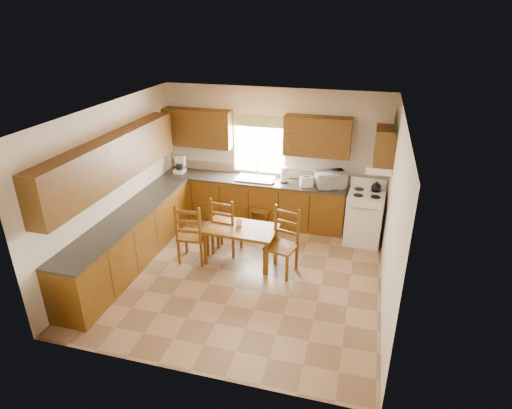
% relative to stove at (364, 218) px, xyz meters
% --- Properties ---
extents(floor, '(4.50, 4.50, 0.00)m').
position_rel_stove_xyz_m(floor, '(-1.88, -1.66, -0.48)').
color(floor, '#957454').
rests_on(floor, ground).
extents(ceiling, '(4.50, 4.50, 0.00)m').
position_rel_stove_xyz_m(ceiling, '(-1.88, -1.66, 2.22)').
color(ceiling, '#9C6526').
rests_on(ceiling, floor).
extents(wall_left, '(4.50, 4.50, 0.00)m').
position_rel_stove_xyz_m(wall_left, '(-4.13, -1.66, 0.87)').
color(wall_left, beige).
rests_on(wall_left, floor).
extents(wall_right, '(4.50, 4.50, 0.00)m').
position_rel_stove_xyz_m(wall_right, '(0.37, -1.66, 0.87)').
color(wall_right, beige).
rests_on(wall_right, floor).
extents(wall_back, '(4.50, 4.50, 0.00)m').
position_rel_stove_xyz_m(wall_back, '(-1.88, 0.59, 0.87)').
color(wall_back, beige).
rests_on(wall_back, floor).
extents(wall_front, '(4.50, 4.50, 0.00)m').
position_rel_stove_xyz_m(wall_front, '(-1.88, -3.91, 0.87)').
color(wall_front, beige).
rests_on(wall_front, floor).
extents(lower_cab_back, '(3.75, 0.60, 0.88)m').
position_rel_stove_xyz_m(lower_cab_back, '(-2.25, 0.29, -0.04)').
color(lower_cab_back, brown).
rests_on(lower_cab_back, floor).
extents(lower_cab_left, '(0.60, 3.60, 0.88)m').
position_rel_stove_xyz_m(lower_cab_left, '(-3.83, -1.81, -0.04)').
color(lower_cab_left, brown).
rests_on(lower_cab_left, floor).
extents(counter_back, '(3.75, 0.63, 0.04)m').
position_rel_stove_xyz_m(counter_back, '(-2.25, 0.29, 0.42)').
color(counter_back, '#38322D').
rests_on(counter_back, lower_cab_back).
extents(counter_left, '(0.63, 3.60, 0.04)m').
position_rel_stove_xyz_m(counter_left, '(-3.83, -1.81, 0.42)').
color(counter_left, '#38322D').
rests_on(counter_left, lower_cab_left).
extents(backsplash, '(3.75, 0.01, 0.18)m').
position_rel_stove_xyz_m(backsplash, '(-2.25, 0.58, 0.53)').
color(backsplash, '#9F8266').
rests_on(backsplash, counter_back).
extents(upper_cab_back_left, '(1.41, 0.33, 0.75)m').
position_rel_stove_xyz_m(upper_cab_back_left, '(-3.43, 0.42, 1.37)').
color(upper_cab_back_left, brown).
rests_on(upper_cab_back_left, wall_back).
extents(upper_cab_back_right, '(1.25, 0.33, 0.75)m').
position_rel_stove_xyz_m(upper_cab_back_right, '(-1.02, 0.42, 1.37)').
color(upper_cab_back_right, brown).
rests_on(upper_cab_back_right, wall_back).
extents(upper_cab_left, '(0.33, 3.60, 0.75)m').
position_rel_stove_xyz_m(upper_cab_left, '(-3.96, -1.81, 1.37)').
color(upper_cab_left, brown).
rests_on(upper_cab_left, wall_left).
extents(upper_cab_stove, '(0.33, 0.62, 0.62)m').
position_rel_stove_xyz_m(upper_cab_stove, '(0.20, -0.01, 1.42)').
color(upper_cab_stove, brown).
rests_on(upper_cab_stove, wall_right).
extents(range_hood, '(0.44, 0.62, 0.12)m').
position_rel_stove_xyz_m(range_hood, '(0.15, -0.01, 1.04)').
color(range_hood, silver).
rests_on(range_hood, wall_right).
extents(window_frame, '(1.13, 0.02, 1.18)m').
position_rel_stove_xyz_m(window_frame, '(-2.18, 0.56, 1.07)').
color(window_frame, silver).
rests_on(window_frame, wall_back).
extents(window_pane, '(1.05, 0.01, 1.10)m').
position_rel_stove_xyz_m(window_pane, '(-2.18, 0.55, 1.07)').
color(window_pane, white).
rests_on(window_pane, wall_back).
extents(window_valance, '(1.19, 0.01, 0.24)m').
position_rel_stove_xyz_m(window_valance, '(-2.18, 0.53, 1.57)').
color(window_valance, '#4A7837').
rests_on(window_valance, wall_back).
extents(sink_basin, '(0.75, 0.45, 0.04)m').
position_rel_stove_xyz_m(sink_basin, '(-2.18, 0.29, 0.46)').
color(sink_basin, silver).
rests_on(sink_basin, counter_back).
extents(pine_decal_a, '(0.22, 0.22, 0.36)m').
position_rel_stove_xyz_m(pine_decal_a, '(0.33, -0.33, 1.90)').
color(pine_decal_a, black).
rests_on(pine_decal_a, wall_right).
extents(pine_decal_b, '(0.22, 0.22, 0.36)m').
position_rel_stove_xyz_m(pine_decal_b, '(0.33, -0.01, 1.94)').
color(pine_decal_b, black).
rests_on(pine_decal_b, wall_right).
extents(pine_decal_c, '(0.22, 0.22, 0.36)m').
position_rel_stove_xyz_m(pine_decal_c, '(0.33, 0.31, 1.90)').
color(pine_decal_c, black).
rests_on(pine_decal_c, wall_right).
extents(stove, '(0.69, 0.71, 0.96)m').
position_rel_stove_xyz_m(stove, '(0.00, 0.00, 0.00)').
color(stove, silver).
rests_on(stove, floor).
extents(coffeemaker, '(0.25, 0.27, 0.32)m').
position_rel_stove_xyz_m(coffeemaker, '(-3.82, 0.27, 0.60)').
color(coffeemaker, silver).
rests_on(coffeemaker, counter_back).
extents(paper_towel, '(0.16, 0.16, 0.31)m').
position_rel_stove_xyz_m(paper_towel, '(-1.60, 0.30, 0.59)').
color(paper_towel, white).
rests_on(paper_towel, counter_back).
extents(toaster, '(0.28, 0.24, 0.20)m').
position_rel_stove_xyz_m(toaster, '(-1.15, 0.20, 0.54)').
color(toaster, silver).
rests_on(toaster, counter_back).
extents(microwave, '(0.62, 0.55, 0.31)m').
position_rel_stove_xyz_m(microwave, '(-0.71, 0.27, 0.59)').
color(microwave, silver).
rests_on(microwave, counter_back).
extents(dining_table, '(1.25, 0.75, 0.65)m').
position_rel_stove_xyz_m(dining_table, '(-2.02, -1.29, -0.16)').
color(dining_table, brown).
rests_on(dining_table, floor).
extents(chair_near_left, '(0.49, 0.47, 1.10)m').
position_rel_stove_xyz_m(chair_near_left, '(-2.83, -1.47, 0.07)').
color(chair_near_left, brown).
rests_on(chair_near_left, floor).
extents(chair_near_right, '(0.49, 0.48, 1.09)m').
position_rel_stove_xyz_m(chair_near_right, '(-2.36, -1.04, 0.06)').
color(chair_near_right, brown).
rests_on(chair_near_right, floor).
extents(chair_far_left, '(0.46, 0.45, 0.95)m').
position_rel_stove_xyz_m(chair_far_left, '(-1.98, 0.02, -0.01)').
color(chair_far_left, brown).
rests_on(chair_far_left, floor).
extents(chair_far_right, '(0.56, 0.55, 1.11)m').
position_rel_stove_xyz_m(chair_far_right, '(-1.28, -1.46, 0.07)').
color(chair_far_right, brown).
rests_on(chair_far_right, floor).
extents(table_paper, '(0.27, 0.33, 0.00)m').
position_rel_stove_xyz_m(table_paper, '(-1.71, -1.36, 0.17)').
color(table_paper, white).
rests_on(table_paper, dining_table).
extents(table_card, '(0.10, 0.06, 0.13)m').
position_rel_stove_xyz_m(table_card, '(-2.07, -1.22, 0.24)').
color(table_card, white).
rests_on(table_card, dining_table).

